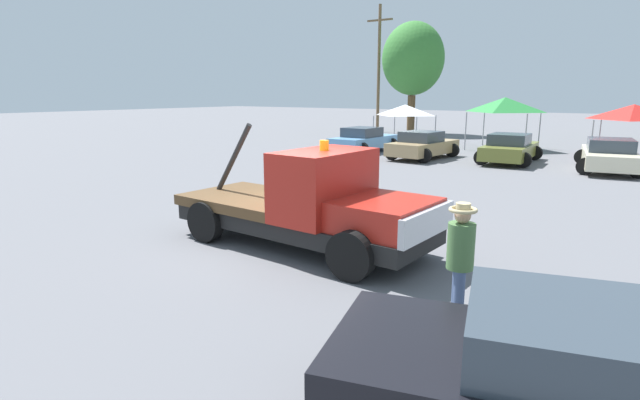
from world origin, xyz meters
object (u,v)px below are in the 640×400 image
(foreground_car, at_px, (622,390))
(parked_car_cream, at_px, (609,155))
(parked_car_tan, at_px, (423,145))
(parked_car_olive, at_px, (510,149))
(parked_car_skyblue, at_px, (364,140))
(canopy_tent_red, at_px, (634,112))
(canopy_tent_green, at_px, (505,105))
(canopy_tent_white, at_px, (405,110))
(tree_left, at_px, (413,59))
(utility_pole, at_px, (379,66))
(person_near_truck, at_px, (460,254))
(tow_truck, at_px, (313,206))

(foreground_car, height_order, parked_car_cream, same)
(parked_car_tan, relative_size, parked_car_olive, 0.97)
(parked_car_olive, xyz_separation_m, parked_car_cream, (4.02, -0.20, 0.00))
(parked_car_skyblue, bearing_deg, canopy_tent_red, -65.58)
(parked_car_cream, height_order, canopy_tent_red, canopy_tent_red)
(canopy_tent_green, xyz_separation_m, canopy_tent_red, (6.23, -0.53, -0.25))
(parked_car_skyblue, relative_size, canopy_tent_white, 1.53)
(parked_car_cream, bearing_deg, canopy_tent_green, 36.06)
(parked_car_tan, height_order, tree_left, tree_left)
(parked_car_olive, bearing_deg, parked_car_tan, 100.48)
(parked_car_skyblue, distance_m, canopy_tent_white, 6.08)
(foreground_car, distance_m, tree_left, 36.43)
(canopy_tent_green, relative_size, utility_pole, 0.33)
(person_near_truck, relative_size, canopy_tent_red, 0.56)
(parked_car_skyblue, height_order, parked_car_tan, same)
(tree_left, bearing_deg, parked_car_tan, -62.80)
(foreground_car, xyz_separation_m, parked_car_olive, (-5.96, 19.07, -0.00))
(canopy_tent_white, xyz_separation_m, canopy_tent_red, (12.44, -0.76, 0.17))
(parked_car_skyblue, relative_size, utility_pole, 0.46)
(parked_car_olive, bearing_deg, parked_car_cream, -96.32)
(tow_truck, bearing_deg, tree_left, 113.87)
(person_near_truck, height_order, utility_pole, utility_pole)
(parked_car_tan, relative_size, tree_left, 0.52)
(parked_car_olive, relative_size, canopy_tent_white, 1.50)
(parked_car_tan, xyz_separation_m, canopy_tent_red, (8.25, 5.93, 1.60))
(tow_truck, xyz_separation_m, canopy_tent_red, (4.15, 20.70, 1.35))
(tow_truck, bearing_deg, canopy_tent_white, 113.61)
(parked_car_tan, bearing_deg, tree_left, 32.17)
(canopy_tent_white, relative_size, canopy_tent_red, 0.99)
(canopy_tent_green, height_order, canopy_tent_red, canopy_tent_green)
(canopy_tent_white, relative_size, utility_pole, 0.30)
(parked_car_skyblue, bearing_deg, tree_left, 15.57)
(tow_truck, bearing_deg, person_near_truck, -21.34)
(person_near_truck, height_order, parked_car_cream, person_near_truck)
(canopy_tent_white, distance_m, canopy_tent_green, 6.23)
(foreground_car, distance_m, parked_car_tan, 20.60)
(foreground_car, xyz_separation_m, parked_car_skyblue, (-13.60, 18.90, -0.00))
(tow_truck, bearing_deg, canopy_tent_green, 98.07)
(foreground_car, height_order, parked_car_olive, same)
(tow_truck, distance_m, person_near_truck, 3.97)
(parked_car_olive, height_order, canopy_tent_green, canopy_tent_green)
(parked_car_skyblue, height_order, utility_pole, utility_pole)
(canopy_tent_white, distance_m, utility_pole, 9.60)
(tow_truck, relative_size, utility_pole, 0.59)
(parked_car_cream, bearing_deg, canopy_tent_white, 54.11)
(parked_car_tan, bearing_deg, foreground_car, -146.57)
(foreground_car, height_order, utility_pole, utility_pole)
(tree_left, bearing_deg, canopy_tent_white, -67.81)
(parked_car_skyblue, height_order, parked_car_olive, same)
(parked_car_olive, height_order, canopy_tent_red, canopy_tent_red)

